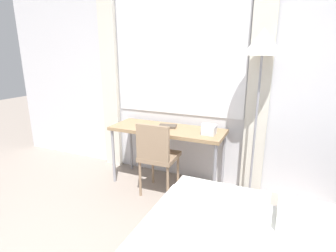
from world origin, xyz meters
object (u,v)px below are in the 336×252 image
object	(u,v)px
telephone	(209,130)
desk	(167,133)
desk_chair	(157,154)
book	(168,126)
standing_lamp	(262,53)

from	to	relation	value
telephone	desk	bearing A→B (deg)	175.82
desk	desk_chair	world-z (taller)	desk_chair
desk_chair	telephone	distance (m)	0.64
desk_chair	book	bearing A→B (deg)	90.43
desk	standing_lamp	world-z (taller)	standing_lamp
book	standing_lamp	bearing A→B (deg)	0.88
standing_lamp	book	bearing A→B (deg)	-179.12
book	desk_chair	bearing A→B (deg)	-87.76
desk_chair	standing_lamp	world-z (taller)	standing_lamp
standing_lamp	book	size ratio (longest dim) A/B	7.76
desk_chair	telephone	world-z (taller)	desk_chair
desk	standing_lamp	xyz separation A→B (m)	(0.99, 0.06, 0.92)
desk_chair	book	distance (m)	0.40
desk	telephone	bearing A→B (deg)	-4.18
desk	standing_lamp	bearing A→B (deg)	3.32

